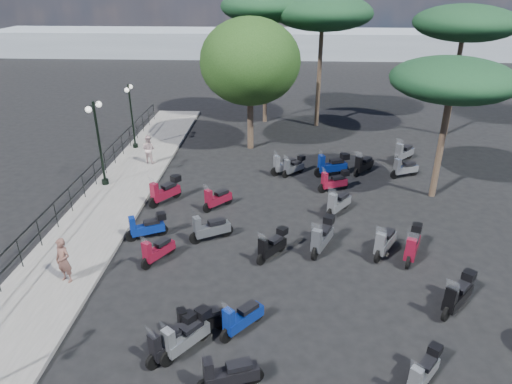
# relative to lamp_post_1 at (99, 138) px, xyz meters

# --- Properties ---
(ground) EXTENTS (120.00, 120.00, 0.00)m
(ground) POSITION_rel_lamp_post_1_xyz_m (7.38, -4.93, -2.45)
(ground) COLOR black
(ground) RESTS_ON ground
(sidewalk) EXTENTS (3.00, 30.00, 0.15)m
(sidewalk) POSITION_rel_lamp_post_1_xyz_m (0.88, -1.93, -2.37)
(sidewalk) COLOR #605E5B
(sidewalk) RESTS_ON ground
(railing) EXTENTS (0.04, 26.04, 1.10)m
(railing) POSITION_rel_lamp_post_1_xyz_m (-0.42, -2.13, -1.55)
(railing) COLOR black
(railing) RESTS_ON sidewalk
(lamp_post_1) EXTENTS (0.40, 1.18, 4.03)m
(lamp_post_1) POSITION_rel_lamp_post_1_xyz_m (0.00, 0.00, 0.00)
(lamp_post_1) COLOR black
(lamp_post_1) RESTS_ON sidewalk
(lamp_post_2) EXTENTS (0.32, 1.08, 3.67)m
(lamp_post_2) POSITION_rel_lamp_post_1_xyz_m (-0.07, 5.17, -0.21)
(lamp_post_2) COLOR black
(lamp_post_2) RESTS_ON sidewalk
(woman) EXTENTS (0.67, 0.56, 1.57)m
(woman) POSITION_rel_lamp_post_1_xyz_m (1.45, -7.60, -1.51)
(woman) COLOR brown
(woman) RESTS_ON sidewalk
(pedestrian_far) EXTENTS (0.89, 0.80, 1.52)m
(pedestrian_far) POSITION_rel_lamp_post_1_xyz_m (1.40, 2.86, -1.54)
(pedestrian_far) COLOR #C2A5A6
(pedestrian_far) RESTS_ON sidewalk
(scooter_0) EXTENTS (1.23, 1.47, 1.40)m
(scooter_0) POSITION_rel_lamp_post_1_xyz_m (5.94, -10.33, -1.92)
(scooter_0) COLOR black
(scooter_0) RESTS_ON ground
(scooter_1) EXTENTS (1.56, 0.94, 1.36)m
(scooter_1) POSITION_rel_lamp_post_1_xyz_m (6.20, -9.70, -1.98)
(scooter_1) COLOR black
(scooter_1) RESTS_ON ground
(scooter_2) EXTENTS (0.97, 1.44, 1.30)m
(scooter_2) POSITION_rel_lamp_post_1_xyz_m (4.11, -6.15, -2.00)
(scooter_2) COLOR black
(scooter_2) RESTS_ON ground
(scooter_3) EXTENTS (1.52, 0.91, 1.30)m
(scooter_3) POSITION_rel_lamp_post_1_xyz_m (3.30, -4.57, -1.96)
(scooter_3) COLOR black
(scooter_3) RESTS_ON ground
(scooter_4) EXTENTS (1.23, 1.56, 1.45)m
(scooter_4) POSITION_rel_lamp_post_1_xyz_m (3.29, -1.50, -1.90)
(scooter_4) COLOR black
(scooter_4) RESTS_ON ground
(scooter_5) EXTENTS (1.19, 1.40, 1.34)m
(scooter_5) POSITION_rel_lamp_post_1_xyz_m (5.60, -10.48, -1.94)
(scooter_5) COLOR black
(scooter_5) RESTS_ON ground
(scooter_6) EXTENTS (1.65, 0.79, 1.36)m
(scooter_6) POSITION_rel_lamp_post_1_xyz_m (7.21, -11.52, -1.97)
(scooter_6) COLOR black
(scooter_6) RESTS_ON ground
(scooter_7) EXTENTS (1.60, 1.03, 1.42)m
(scooter_7) POSITION_rel_lamp_post_1_xyz_m (5.75, -4.59, -1.95)
(scooter_7) COLOR black
(scooter_7) RESTS_ON ground
(scooter_8) EXTENTS (1.18, 1.29, 1.31)m
(scooter_8) POSITION_rel_lamp_post_1_xyz_m (5.67, -1.94, -1.99)
(scooter_8) COLOR black
(scooter_8) RESTS_ON ground
(scooter_9) EXTENTS (1.53, 0.97, 1.35)m
(scooter_9) POSITION_rel_lamp_post_1_xyz_m (8.62, 2.02, -1.98)
(scooter_9) COLOR black
(scooter_9) RESTS_ON ground
(scooter_11) EXTENTS (1.19, 1.33, 1.34)m
(scooter_11) POSITION_rel_lamp_post_1_xyz_m (7.36, -9.50, -1.98)
(scooter_11) COLOR black
(scooter_11) RESTS_ON ground
(scooter_12) EXTENTS (1.11, 1.37, 1.29)m
(scooter_12) POSITION_rel_lamp_post_1_xyz_m (8.14, -5.65, -1.96)
(scooter_12) COLOR black
(scooter_12) RESTS_ON ground
(scooter_13) EXTENTS (1.19, 1.17, 1.21)m
(scooter_13) POSITION_rel_lamp_post_1_xyz_m (9.07, 1.92, -1.99)
(scooter_13) COLOR black
(scooter_13) RESTS_ON ground
(scooter_14) EXTENTS (1.80, 0.91, 1.49)m
(scooter_14) POSITION_rel_lamp_post_1_xyz_m (11.00, 1.94, -1.88)
(scooter_14) COLOR black
(scooter_14) RESTS_ON ground
(scooter_16) EXTENTS (1.10, 1.28, 1.23)m
(scooter_16) POSITION_rel_lamp_post_1_xyz_m (11.96, -11.18, -1.98)
(scooter_16) COLOR black
(scooter_16) RESTS_ON ground
(scooter_17) EXTENTS (1.00, 1.73, 1.47)m
(scooter_17) POSITION_rel_lamp_post_1_xyz_m (9.96, -5.07, -1.89)
(scooter_17) COLOR black
(scooter_17) RESTS_ON ground
(scooter_18) EXTENTS (1.17, 1.49, 1.42)m
(scooter_18) POSITION_rel_lamp_post_1_xyz_m (10.86, -2.17, -1.95)
(scooter_18) COLOR black
(scooter_18) RESTS_ON ground
(scooter_19) EXTENTS (1.50, 0.85, 1.27)m
(scooter_19) POSITION_rel_lamp_post_1_xyz_m (10.91, 0.12, -1.97)
(scooter_19) COLOR black
(scooter_19) RESTS_ON ground
(scooter_20) EXTENTS (1.17, 1.37, 1.35)m
(scooter_20) POSITION_rel_lamp_post_1_xyz_m (12.62, 2.29, -1.98)
(scooter_20) COLOR black
(scooter_20) RESTS_ON ground
(scooter_22) EXTENTS (1.33, 1.45, 1.43)m
(scooter_22) POSITION_rel_lamp_post_1_xyz_m (13.78, -8.20, -1.91)
(scooter_22) COLOR black
(scooter_22) RESTS_ON ground
(scooter_23) EXTENTS (1.06, 1.60, 1.43)m
(scooter_23) POSITION_rel_lamp_post_1_xyz_m (12.19, -5.23, -1.95)
(scooter_23) COLOR black
(scooter_23) RESTS_ON ground
(scooter_24) EXTENTS (0.94, 1.70, 1.43)m
(scooter_24) POSITION_rel_lamp_post_1_xyz_m (13.12, -5.46, -1.91)
(scooter_24) COLOR black
(scooter_24) RESTS_ON ground
(scooter_25) EXTENTS (1.56, 0.87, 1.33)m
(scooter_25) POSITION_rel_lamp_post_1_xyz_m (14.61, 1.95, -1.99)
(scooter_25) COLOR black
(scooter_25) RESTS_ON ground
(scooter_26) EXTENTS (1.34, 1.41, 1.46)m
(scooter_26) POSITION_rel_lamp_post_1_xyz_m (15.06, 4.09, -1.94)
(scooter_26) COLOR black
(scooter_26) RESTS_ON ground
(broadleaf_tree) EXTENTS (5.53, 5.53, 7.32)m
(broadleaf_tree) POSITION_rel_lamp_post_1_xyz_m (6.61, 5.85, 2.52)
(broadleaf_tree) COLOR #38281E
(broadleaf_tree) RESTS_ON ground
(pine_0) EXTENTS (6.17, 6.17, 8.23)m
(pine_0) POSITION_rel_lamp_post_1_xyz_m (10.78, 10.50, 4.68)
(pine_0) COLOR #38281E
(pine_0) RESTS_ON ground
(pine_1) EXTENTS (5.93, 5.93, 7.77)m
(pine_1) POSITION_rel_lamp_post_1_xyz_m (18.87, 8.99, 4.27)
(pine_1) COLOR #38281E
(pine_1) RESTS_ON ground
(pine_2) EXTENTS (5.73, 5.73, 8.46)m
(pine_2) POSITION_rel_lamp_post_1_xyz_m (7.25, 11.27, 4.97)
(pine_2) COLOR #38281E
(pine_2) RESTS_ON ground
(pine_3) EXTENTS (5.19, 5.19, 6.24)m
(pine_3) POSITION_rel_lamp_post_1_xyz_m (15.42, -0.14, 2.87)
(pine_3) COLOR #38281E
(pine_3) RESTS_ON ground
(distant_hills) EXTENTS (70.00, 8.00, 3.00)m
(distant_hills) POSITION_rel_lamp_post_1_xyz_m (7.38, 40.07, -0.95)
(distant_hills) COLOR gray
(distant_hills) RESTS_ON ground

